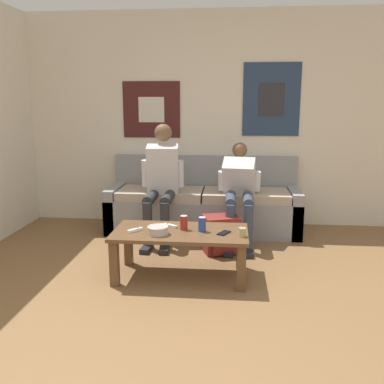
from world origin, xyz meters
name	(u,v)px	position (x,y,z in m)	size (l,w,h in m)	color
ground_plane	(200,354)	(0.00, 0.00, 0.00)	(18.00, 18.00, 0.00)	brown
wall_back	(219,120)	(0.00, 2.93, 1.28)	(10.00, 0.07, 2.55)	silver
couch	(204,206)	(-0.16, 2.58, 0.29)	(2.21, 0.72, 0.85)	gray
coffee_table	(180,239)	(-0.26, 1.16, 0.34)	(1.15, 0.59, 0.41)	brown
person_seated_adult	(161,179)	(-0.59, 2.19, 0.68)	(0.47, 0.81, 1.26)	#2D2D33
person_seated_teen	(239,189)	(0.25, 2.20, 0.58)	(0.47, 0.95, 1.05)	#384256
backpack	(221,235)	(0.07, 1.81, 0.18)	(0.40, 0.37, 0.37)	maroon
ceramic_bowl	(158,230)	(-0.44, 1.04, 0.45)	(0.18, 0.18, 0.07)	#B7B2A8
pillar_candle	(242,232)	(0.26, 1.05, 0.45)	(0.06, 0.06, 0.09)	tan
drink_can_blue	(202,224)	(-0.08, 1.16, 0.48)	(0.07, 0.07, 0.12)	#28479E
drink_can_red	(184,223)	(-0.24, 1.20, 0.48)	(0.07, 0.07, 0.12)	maroon
game_controller_near_left	(170,226)	(-0.36, 1.26, 0.43)	(0.14, 0.11, 0.03)	white
game_controller_near_right	(135,230)	(-0.64, 1.10, 0.43)	(0.12, 0.13, 0.03)	white
cell_phone	(224,233)	(0.11, 1.12, 0.42)	(0.12, 0.15, 0.01)	black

